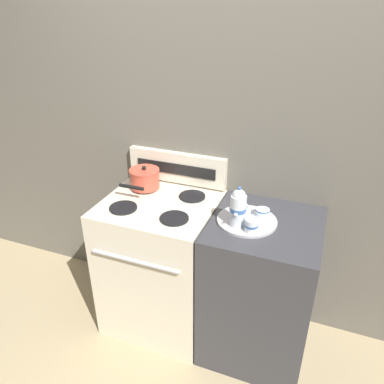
% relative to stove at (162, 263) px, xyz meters
% --- Properties ---
extents(ground_plane, '(6.00, 6.00, 0.00)m').
position_rel_stove_xyz_m(ground_plane, '(0.31, 0.00, -0.46)').
color(ground_plane, tan).
extents(wall_back, '(6.00, 0.05, 2.20)m').
position_rel_stove_xyz_m(wall_back, '(0.31, 0.34, 0.64)').
color(wall_back, '#666056').
rests_on(wall_back, ground).
extents(stove, '(0.68, 0.65, 0.93)m').
position_rel_stove_xyz_m(stove, '(0.00, 0.00, 0.00)').
color(stove, beige).
rests_on(stove, ground).
extents(control_panel, '(0.67, 0.05, 0.21)m').
position_rel_stove_xyz_m(control_panel, '(-0.00, 0.29, 0.57)').
color(control_panel, beige).
rests_on(control_panel, stove).
extents(side_counter, '(0.61, 0.62, 0.92)m').
position_rel_stove_xyz_m(side_counter, '(0.66, 0.00, -0.00)').
color(side_counter, '#38383D').
rests_on(side_counter, ground).
extents(saucepan, '(0.19, 0.28, 0.15)m').
position_rel_stove_xyz_m(saucepan, '(-0.16, 0.14, 0.53)').
color(saucepan, '#D14C38').
rests_on(saucepan, stove).
extents(serving_tray, '(0.33, 0.33, 0.01)m').
position_rel_stove_xyz_m(serving_tray, '(0.55, -0.02, 0.47)').
color(serving_tray, '#B2B2B7').
rests_on(serving_tray, side_counter).
extents(teapot, '(0.09, 0.14, 0.23)m').
position_rel_stove_xyz_m(teapot, '(0.51, -0.09, 0.58)').
color(teapot, silver).
rests_on(teapot, serving_tray).
extents(teacup_left, '(0.12, 0.12, 0.05)m').
position_rel_stove_xyz_m(teacup_left, '(0.62, 0.05, 0.49)').
color(teacup_left, silver).
rests_on(teacup_left, serving_tray).
extents(teacup_right, '(0.12, 0.12, 0.05)m').
position_rel_stove_xyz_m(teacup_right, '(0.49, 0.05, 0.49)').
color(teacup_right, silver).
rests_on(teacup_right, serving_tray).
extents(creamer_jug, '(0.07, 0.07, 0.07)m').
position_rel_stove_xyz_m(creamer_jug, '(0.60, -0.12, 0.51)').
color(creamer_jug, silver).
rests_on(creamer_jug, serving_tray).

